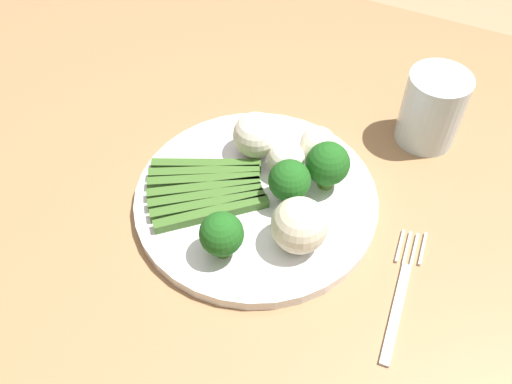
% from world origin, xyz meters
% --- Properties ---
extents(dining_table, '(1.16, 0.93, 0.76)m').
position_xyz_m(dining_table, '(0.00, 0.00, 0.65)').
color(dining_table, '#9E754C').
rests_on(dining_table, ground_plane).
extents(plate, '(0.29, 0.29, 0.01)m').
position_xyz_m(plate, '(0.01, -0.02, 0.77)').
color(plate, white).
rests_on(plate, dining_table).
extents(asparagus_bundle, '(0.16, 0.15, 0.01)m').
position_xyz_m(asparagus_bundle, '(-0.05, -0.04, 0.78)').
color(asparagus_bundle, '#3D6626').
rests_on(asparagus_bundle, plate).
extents(broccoli_near_center, '(0.05, 0.05, 0.06)m').
position_xyz_m(broccoli_near_center, '(0.01, -0.11, 0.81)').
color(broccoli_near_center, '#4C7F2B').
rests_on(broccoli_near_center, plate).
extents(broccoli_front, '(0.05, 0.05, 0.06)m').
position_xyz_m(broccoli_front, '(0.08, 0.03, 0.81)').
color(broccoli_front, '#4C7F2B').
rests_on(broccoli_front, plate).
extents(broccoli_back_right, '(0.05, 0.05, 0.06)m').
position_xyz_m(broccoli_back_right, '(0.05, -0.01, 0.81)').
color(broccoli_back_right, '#4C7F2B').
rests_on(broccoli_back_right, plate).
extents(cauliflower_right, '(0.04, 0.04, 0.04)m').
position_xyz_m(cauliflower_right, '(0.03, 0.03, 0.80)').
color(cauliflower_right, white).
rests_on(cauliflower_right, plate).
extents(cauliflower_edge, '(0.04, 0.04, 0.04)m').
position_xyz_m(cauliflower_edge, '(0.05, 0.07, 0.80)').
color(cauliflower_edge, silver).
rests_on(cauliflower_edge, plate).
extents(cauliflower_back, '(0.06, 0.06, 0.06)m').
position_xyz_m(cauliflower_back, '(0.08, -0.06, 0.80)').
color(cauliflower_back, beige).
rests_on(cauliflower_back, plate).
extents(cauliflower_near_fork, '(0.06, 0.06, 0.06)m').
position_xyz_m(cauliflower_near_fork, '(-0.02, 0.04, 0.80)').
color(cauliflower_near_fork, white).
rests_on(cauliflower_near_fork, plate).
extents(fork, '(0.03, 0.17, 0.00)m').
position_xyz_m(fork, '(0.20, -0.06, 0.76)').
color(fork, silver).
rests_on(fork, dining_table).
extents(water_glass, '(0.08, 0.08, 0.10)m').
position_xyz_m(water_glass, '(0.16, 0.18, 0.81)').
color(water_glass, silver).
rests_on(water_glass, dining_table).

